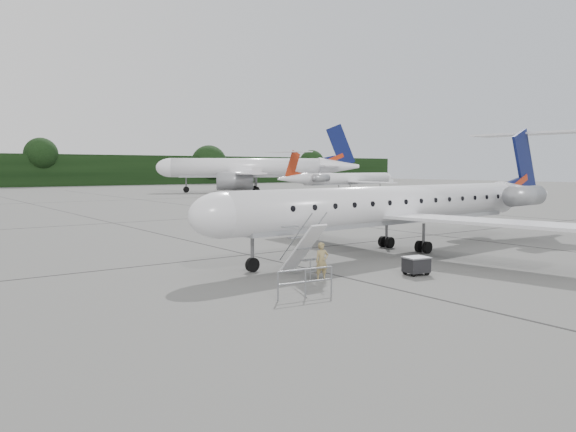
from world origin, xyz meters
TOP-DOWN VIEW (x-y plane):
  - ground at (0.00, 0.00)m, footprint 320.00×320.00m
  - main_regional_jet at (0.90, 3.67)m, footprint 28.92×21.58m
  - airstair at (-7.22, 1.12)m, footprint 0.97×2.12m
  - passenger at (-7.15, -0.06)m, footprint 0.65×0.52m
  - safety_railing at (-9.54, -2.05)m, footprint 2.19×0.33m
  - baggage_cart at (-3.18, -1.55)m, footprint 1.08×0.93m
  - bg_narrowbody at (34.41, 72.53)m, footprint 43.41×39.65m
  - bg_regional_right at (46.70, 57.70)m, footprint 30.20×23.45m

SIDE VIEW (x-z plane):
  - ground at x=0.00m, z-range 0.00..0.00m
  - baggage_cart at x=-3.18m, z-range 0.00..0.84m
  - safety_railing at x=-9.54m, z-range 0.00..1.00m
  - passenger at x=-7.15m, z-range 0.00..1.55m
  - airstair at x=-7.22m, z-range 0.00..2.24m
  - main_regional_jet at x=0.90m, z-range 0.00..7.13m
  - bg_regional_right at x=46.70m, z-range 0.00..7.31m
  - bg_narrowbody at x=34.41m, z-range 0.00..12.72m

